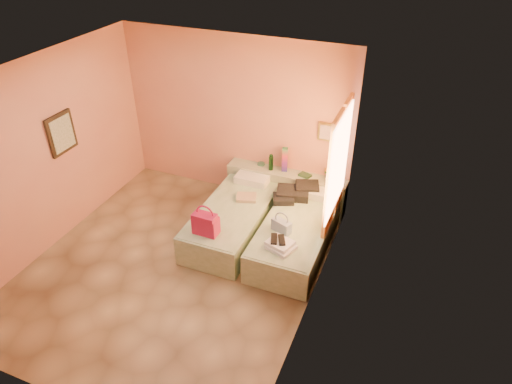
{
  "coord_description": "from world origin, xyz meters",
  "views": [
    {
      "loc": [
        2.95,
        -4.14,
        4.55
      ],
      "look_at": [
        0.93,
        0.85,
        1.01
      ],
      "focal_mm": 32.0,
      "sensor_mm": 36.0,
      "label": 1
    }
  ],
  "objects_px": {
    "flower_vase": "(329,172)",
    "green_book": "(305,175)",
    "bed_right": "(296,235)",
    "blue_handbag": "(281,226)",
    "water_bottle": "(271,162)",
    "headboard_ledge": "(286,189)",
    "bed_left": "(233,220)",
    "magenta_handbag": "(206,223)",
    "towel_stack": "(281,246)"
  },
  "relations": [
    {
      "from": "green_book",
      "to": "blue_handbag",
      "type": "bearing_deg",
      "value": -69.36
    },
    {
      "from": "headboard_ledge",
      "to": "water_bottle",
      "type": "bearing_deg",
      "value": -179.16
    },
    {
      "from": "headboard_ledge",
      "to": "green_book",
      "type": "xyz_separation_m",
      "value": [
        0.32,
        0.01,
        0.34
      ]
    },
    {
      "from": "bed_right",
      "to": "towel_stack",
      "type": "distance_m",
      "value": 0.72
    },
    {
      "from": "bed_left",
      "to": "bed_right",
      "type": "bearing_deg",
      "value": -0.31
    },
    {
      "from": "magenta_handbag",
      "to": "blue_handbag",
      "type": "bearing_deg",
      "value": 24.58
    },
    {
      "from": "towel_stack",
      "to": "flower_vase",
      "type": "bearing_deg",
      "value": 83.93
    },
    {
      "from": "flower_vase",
      "to": "towel_stack",
      "type": "distance_m",
      "value": 1.8
    },
    {
      "from": "blue_handbag",
      "to": "water_bottle",
      "type": "bearing_deg",
      "value": 137.01
    },
    {
      "from": "water_bottle",
      "to": "flower_vase",
      "type": "height_order",
      "value": "water_bottle"
    },
    {
      "from": "water_bottle",
      "to": "blue_handbag",
      "type": "relative_size",
      "value": 0.94
    },
    {
      "from": "green_book",
      "to": "towel_stack",
      "type": "xyz_separation_m",
      "value": [
        0.19,
        -1.71,
        -0.12
      ]
    },
    {
      "from": "flower_vase",
      "to": "green_book",
      "type": "bearing_deg",
      "value": -169.15
    },
    {
      "from": "towel_stack",
      "to": "blue_handbag",
      "type": "bearing_deg",
      "value": 108.5
    },
    {
      "from": "headboard_ledge",
      "to": "green_book",
      "type": "height_order",
      "value": "green_book"
    },
    {
      "from": "blue_handbag",
      "to": "green_book",
      "type": "bearing_deg",
      "value": 113.51
    },
    {
      "from": "flower_vase",
      "to": "towel_stack",
      "type": "height_order",
      "value": "flower_vase"
    },
    {
      "from": "blue_handbag",
      "to": "bed_right",
      "type": "bearing_deg",
      "value": 84.8
    },
    {
      "from": "magenta_handbag",
      "to": "blue_handbag",
      "type": "relative_size",
      "value": 1.23
    },
    {
      "from": "bed_left",
      "to": "magenta_handbag",
      "type": "xyz_separation_m",
      "value": [
        -0.09,
        -0.72,
        0.42
      ]
    },
    {
      "from": "bed_right",
      "to": "blue_handbag",
      "type": "distance_m",
      "value": 0.47
    },
    {
      "from": "magenta_handbag",
      "to": "towel_stack",
      "type": "distance_m",
      "value": 1.11
    },
    {
      "from": "blue_handbag",
      "to": "towel_stack",
      "type": "distance_m",
      "value": 0.38
    },
    {
      "from": "water_bottle",
      "to": "green_book",
      "type": "distance_m",
      "value": 0.61
    },
    {
      "from": "bed_left",
      "to": "magenta_handbag",
      "type": "height_order",
      "value": "magenta_handbag"
    },
    {
      "from": "flower_vase",
      "to": "towel_stack",
      "type": "xyz_separation_m",
      "value": [
        -0.19,
        -1.78,
        -0.21
      ]
    },
    {
      "from": "water_bottle",
      "to": "magenta_handbag",
      "type": "relative_size",
      "value": 0.77
    },
    {
      "from": "green_book",
      "to": "towel_stack",
      "type": "height_order",
      "value": "green_book"
    },
    {
      "from": "headboard_ledge",
      "to": "bed_right",
      "type": "bearing_deg",
      "value": -63.43
    },
    {
      "from": "blue_handbag",
      "to": "bed_left",
      "type": "bearing_deg",
      "value": -177.47
    },
    {
      "from": "towel_stack",
      "to": "headboard_ledge",
      "type": "bearing_deg",
      "value": 106.49
    },
    {
      "from": "headboard_ledge",
      "to": "magenta_handbag",
      "type": "height_order",
      "value": "magenta_handbag"
    },
    {
      "from": "bed_right",
      "to": "headboard_ledge",
      "type": "bearing_deg",
      "value": 116.26
    },
    {
      "from": "water_bottle",
      "to": "green_book",
      "type": "bearing_deg",
      "value": 1.03
    },
    {
      "from": "headboard_ledge",
      "to": "green_book",
      "type": "relative_size",
      "value": 10.69
    },
    {
      "from": "bed_right",
      "to": "green_book",
      "type": "bearing_deg",
      "value": 100.85
    },
    {
      "from": "bed_left",
      "to": "green_book",
      "type": "distance_m",
      "value": 1.4
    },
    {
      "from": "water_bottle",
      "to": "green_book",
      "type": "relative_size",
      "value": 1.42
    },
    {
      "from": "green_book",
      "to": "blue_handbag",
      "type": "relative_size",
      "value": 0.66
    },
    {
      "from": "towel_stack",
      "to": "bed_left",
      "type": "bearing_deg",
      "value": 147.27
    },
    {
      "from": "bed_left",
      "to": "towel_stack",
      "type": "relative_size",
      "value": 5.71
    },
    {
      "from": "magenta_handbag",
      "to": "towel_stack",
      "type": "xyz_separation_m",
      "value": [
        1.1,
        0.07,
        -0.12
      ]
    },
    {
      "from": "green_book",
      "to": "magenta_handbag",
      "type": "relative_size",
      "value": 0.54
    },
    {
      "from": "headboard_ledge",
      "to": "green_book",
      "type": "distance_m",
      "value": 0.47
    },
    {
      "from": "bed_left",
      "to": "flower_vase",
      "type": "relative_size",
      "value": 8.78
    },
    {
      "from": "headboard_ledge",
      "to": "water_bottle",
      "type": "relative_size",
      "value": 7.52
    },
    {
      "from": "bed_left",
      "to": "blue_handbag",
      "type": "bearing_deg",
      "value": -18.46
    },
    {
      "from": "green_book",
      "to": "bed_right",
      "type": "bearing_deg",
      "value": -61.04
    },
    {
      "from": "bed_left",
      "to": "bed_right",
      "type": "relative_size",
      "value": 1.0
    },
    {
      "from": "water_bottle",
      "to": "towel_stack",
      "type": "distance_m",
      "value": 1.88
    }
  ]
}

